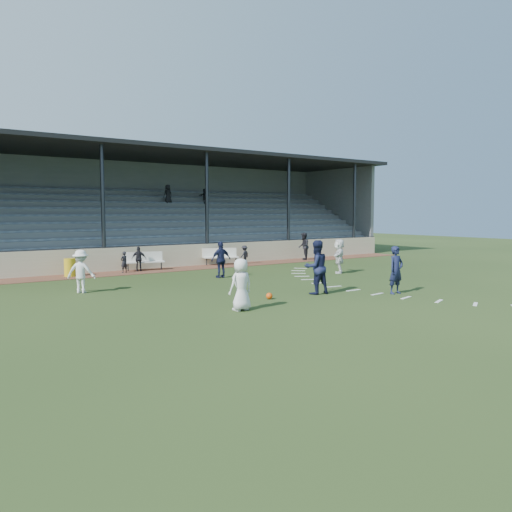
{
  "coord_description": "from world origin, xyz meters",
  "views": [
    {
      "loc": [
        -11.22,
        -13.42,
        3.0
      ],
      "look_at": [
        0.0,
        2.5,
        1.3
      ],
      "focal_mm": 35.0,
      "sensor_mm": 36.0,
      "label": 1
    }
  ],
  "objects_px": {
    "trash_bin": "(70,267)",
    "player_white_lead": "(241,285)",
    "football": "(269,296)",
    "official": "(304,246)",
    "bench_right": "(220,255)",
    "player_navy_lead": "(396,270)",
    "bench_left": "(144,259)"
  },
  "relations": [
    {
      "from": "trash_bin",
      "to": "player_white_lead",
      "type": "height_order",
      "value": "player_white_lead"
    },
    {
      "from": "football",
      "to": "official",
      "type": "relative_size",
      "value": 0.13
    },
    {
      "from": "player_white_lead",
      "to": "official",
      "type": "distance_m",
      "value": 16.61
    },
    {
      "from": "football",
      "to": "player_white_lead",
      "type": "xyz_separation_m",
      "value": [
        -1.9,
        -1.1,
        0.69
      ]
    },
    {
      "from": "bench_right",
      "to": "player_navy_lead",
      "type": "xyz_separation_m",
      "value": [
        0.09,
        -12.42,
        0.3
      ]
    },
    {
      "from": "trash_bin",
      "to": "player_navy_lead",
      "type": "xyz_separation_m",
      "value": [
        8.53,
        -12.01,
        0.44
      ]
    },
    {
      "from": "bench_left",
      "to": "trash_bin",
      "type": "relative_size",
      "value": 2.42
    },
    {
      "from": "football",
      "to": "player_white_lead",
      "type": "bearing_deg",
      "value": -149.89
    },
    {
      "from": "player_white_lead",
      "to": "official",
      "type": "bearing_deg",
      "value": -140.3
    },
    {
      "from": "bench_right",
      "to": "player_navy_lead",
      "type": "bearing_deg",
      "value": -69.54
    },
    {
      "from": "bench_right",
      "to": "player_navy_lead",
      "type": "relative_size",
      "value": 1.14
    },
    {
      "from": "trash_bin",
      "to": "football",
      "type": "height_order",
      "value": "trash_bin"
    },
    {
      "from": "bench_left",
      "to": "bench_right",
      "type": "distance_m",
      "value": 4.64
    },
    {
      "from": "official",
      "to": "player_navy_lead",
      "type": "bearing_deg",
      "value": 17.45
    },
    {
      "from": "football",
      "to": "player_white_lead",
      "type": "height_order",
      "value": "player_white_lead"
    },
    {
      "from": "bench_left",
      "to": "official",
      "type": "relative_size",
      "value": 1.19
    },
    {
      "from": "bench_right",
      "to": "bench_left",
      "type": "bearing_deg",
      "value": -159.3
    },
    {
      "from": "trash_bin",
      "to": "bench_right",
      "type": "bearing_deg",
      "value": 2.76
    },
    {
      "from": "player_navy_lead",
      "to": "official",
      "type": "xyz_separation_m",
      "value": [
        5.76,
        11.94,
        -0.0
      ]
    },
    {
      "from": "trash_bin",
      "to": "official",
      "type": "bearing_deg",
      "value": -0.29
    },
    {
      "from": "player_navy_lead",
      "to": "official",
      "type": "bearing_deg",
      "value": 65.71
    },
    {
      "from": "player_white_lead",
      "to": "official",
      "type": "height_order",
      "value": "official"
    },
    {
      "from": "trash_bin",
      "to": "player_navy_lead",
      "type": "bearing_deg",
      "value": -54.62
    },
    {
      "from": "player_navy_lead",
      "to": "player_white_lead",
      "type": "bearing_deg",
      "value": 175.64
    },
    {
      "from": "bench_left",
      "to": "player_navy_lead",
      "type": "distance_m",
      "value": 13.24
    },
    {
      "from": "football",
      "to": "bench_right",
      "type": "bearing_deg",
      "value": 67.38
    },
    {
      "from": "bench_right",
      "to": "football",
      "type": "relative_size",
      "value": 8.87
    },
    {
      "from": "trash_bin",
      "to": "player_navy_lead",
      "type": "relative_size",
      "value": 0.48
    },
    {
      "from": "bench_right",
      "to": "player_white_lead",
      "type": "height_order",
      "value": "player_white_lead"
    },
    {
      "from": "bench_right",
      "to": "trash_bin",
      "type": "xyz_separation_m",
      "value": [
        -8.44,
        -0.41,
        -0.14
      ]
    },
    {
      "from": "bench_right",
      "to": "official",
      "type": "height_order",
      "value": "official"
    },
    {
      "from": "bench_left",
      "to": "trash_bin",
      "type": "xyz_separation_m",
      "value": [
        -3.8,
        -0.35,
        -0.14
      ]
    }
  ]
}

